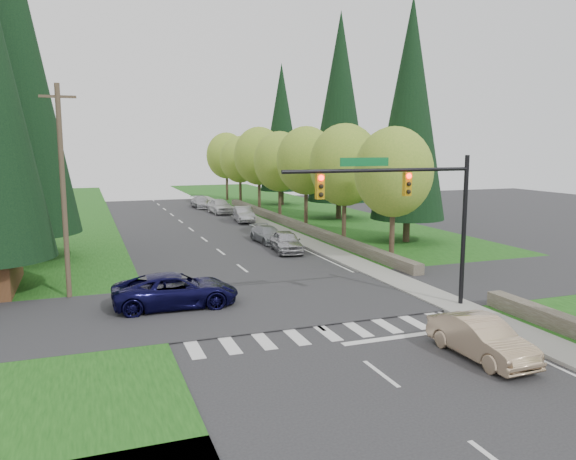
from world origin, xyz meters
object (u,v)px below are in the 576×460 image
suv_navy (176,290)px  parked_car_a (286,242)px  parked_car_d (220,206)px  parked_car_e (201,202)px  parked_car_b (268,234)px  sedan_champagne (481,338)px  parked_car_c (244,214)px

suv_navy → parked_car_a: size_ratio=1.31×
suv_navy → parked_car_d: 35.07m
suv_navy → parked_car_e: bearing=-11.3°
parked_car_b → parked_car_e: 24.83m
sedan_champagne → suv_navy: 13.15m
sedan_champagne → parked_car_d: size_ratio=0.91×
parked_car_a → sedan_champagne: bearing=-83.4°
parked_car_b → parked_car_d: 18.96m
parked_car_a → parked_car_c: size_ratio=0.97×
suv_navy → parked_car_c: 28.40m
sedan_champagne → parked_car_e: size_ratio=0.94×
parked_car_e → sedan_champagne: bearing=-92.5°
parked_car_a → parked_car_d: 22.98m
parked_car_b → parked_car_c: (1.40, 11.69, 0.11)m
suv_navy → parked_car_d: bearing=-14.7°
suv_navy → parked_car_e: size_ratio=1.22×
parked_car_b → parked_car_d: (0.81, 18.94, 0.19)m
parked_car_e → parked_car_b: bearing=-92.1°
sedan_champagne → parked_car_d: parked_car_d is taller
parked_car_c → sedan_champagne: bearing=-86.5°
sedan_champagne → suv_navy: bearing=130.4°
parked_car_c → parked_car_a: bearing=-88.8°
parked_car_a → parked_car_d: bearing=95.4°
sedan_champagne → parked_car_b: 24.42m
sedan_champagne → parked_car_e: (0.32, 49.26, -0.04)m
parked_car_c → parked_car_b: bearing=-90.6°
parked_car_b → parked_car_d: parked_car_d is taller
sedan_champagne → parked_car_c: (1.72, 36.11, 0.02)m
parked_car_d → parked_car_e: parked_car_d is taller
parked_car_d → parked_car_e: bearing=95.5°
parked_car_a → parked_car_d: (0.81, 22.96, 0.07)m
parked_car_c → parked_car_d: parked_car_d is taller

